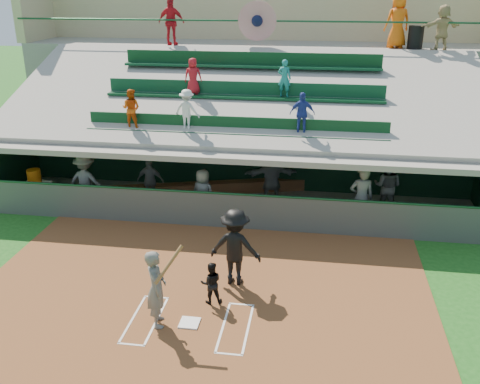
# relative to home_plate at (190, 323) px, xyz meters

# --- Properties ---
(ground) EXTENTS (100.00, 100.00, 0.00)m
(ground) POSITION_rel_home_plate_xyz_m (0.00, 0.00, -0.04)
(ground) COLOR #1A5117
(ground) RESTS_ON ground
(dirt_slab) EXTENTS (11.00, 9.00, 0.02)m
(dirt_slab) POSITION_rel_home_plate_xyz_m (0.00, 0.50, -0.03)
(dirt_slab) COLOR brown
(dirt_slab) RESTS_ON ground
(home_plate) EXTENTS (0.43, 0.43, 0.03)m
(home_plate) POSITION_rel_home_plate_xyz_m (0.00, 0.00, 0.00)
(home_plate) COLOR white
(home_plate) RESTS_ON dirt_slab
(batters_box_chalk) EXTENTS (2.65, 1.85, 0.01)m
(batters_box_chalk) POSITION_rel_home_plate_xyz_m (0.00, 0.00, -0.01)
(batters_box_chalk) COLOR white
(batters_box_chalk) RESTS_ON dirt_slab
(dugout_floor) EXTENTS (16.00, 3.50, 0.04)m
(dugout_floor) POSITION_rel_home_plate_xyz_m (0.00, 6.75, -0.02)
(dugout_floor) COLOR gray
(dugout_floor) RESTS_ON ground
(concourse_slab) EXTENTS (20.00, 3.00, 4.60)m
(concourse_slab) POSITION_rel_home_plate_xyz_m (0.00, 13.50, 2.26)
(concourse_slab) COLOR gray
(concourse_slab) RESTS_ON ground
(grandstand) EXTENTS (20.40, 10.40, 7.80)m
(grandstand) POSITION_rel_home_plate_xyz_m (-0.01, 10.52, 2.22)
(grandstand) COLOR #4C504B
(grandstand) RESTS_ON ground
(batter_at_plate) EXTENTS (0.93, 0.80, 1.95)m
(batter_at_plate) POSITION_rel_home_plate_xyz_m (-0.67, -0.10, 0.88)
(batter_at_plate) COLOR #545651
(batter_at_plate) RESTS_ON dirt_slab
(catcher) EXTENTS (0.59, 0.51, 1.03)m
(catcher) POSITION_rel_home_plate_xyz_m (0.31, 0.90, 0.50)
(catcher) COLOR black
(catcher) RESTS_ON dirt_slab
(home_umpire) EXTENTS (1.33, 0.84, 1.96)m
(home_umpire) POSITION_rel_home_plate_xyz_m (0.72, 1.88, 0.96)
(home_umpire) COLOR black
(home_umpire) RESTS_ON dirt_slab
(dugout_bench) EXTENTS (13.13, 4.26, 0.41)m
(dugout_bench) POSITION_rel_home_plate_xyz_m (0.05, 7.95, 0.21)
(dugout_bench) COLOR brown
(dugout_bench) RESTS_ON dugout_floor
(white_table) EXTENTS (0.96, 0.80, 0.74)m
(white_table) POSITION_rel_home_plate_xyz_m (-6.64, 5.90, 0.37)
(white_table) COLOR white
(white_table) RESTS_ON dugout_floor
(water_cooler) EXTENTS (0.44, 0.44, 0.44)m
(water_cooler) POSITION_rel_home_plate_xyz_m (-6.70, 5.91, 0.97)
(water_cooler) COLOR orange
(water_cooler) RESTS_ON white_table
(dugout_player_a) EXTENTS (1.25, 0.75, 1.89)m
(dugout_player_a) POSITION_rel_home_plate_xyz_m (-4.79, 5.71, 0.95)
(dugout_player_a) COLOR #555752
(dugout_player_a) RESTS_ON dugout_floor
(dugout_player_b) EXTENTS (0.95, 0.44, 1.59)m
(dugout_player_b) POSITION_rel_home_plate_xyz_m (-2.87, 6.47, 0.80)
(dugout_player_b) COLOR #5B5D58
(dugout_player_b) RESTS_ON dugout_floor
(dugout_player_c) EXTENTS (0.90, 0.74, 1.60)m
(dugout_player_c) POSITION_rel_home_plate_xyz_m (-0.89, 5.58, 0.80)
(dugout_player_c) COLOR #5B5E59
(dugout_player_c) RESTS_ON dugout_floor
(dugout_player_d) EXTENTS (1.85, 0.98, 1.90)m
(dugout_player_d) POSITION_rel_home_plate_xyz_m (1.12, 7.09, 0.96)
(dugout_player_d) COLOR #60635E
(dugout_player_d) RESTS_ON dugout_floor
(dugout_player_e) EXTENTS (0.78, 0.57, 1.96)m
(dugout_player_e) POSITION_rel_home_plate_xyz_m (3.95, 5.49, 0.99)
(dugout_player_e) COLOR #575A55
(dugout_player_e) RESTS_ON dugout_floor
(dugout_player_f) EXTENTS (1.08, 0.96, 1.83)m
(dugout_player_f) POSITION_rel_home_plate_xyz_m (4.85, 6.80, 0.92)
(dugout_player_f) COLOR #555853
(dugout_player_f) RESTS_ON dugout_floor
(trash_bin) EXTENTS (0.58, 0.58, 0.86)m
(trash_bin) POSITION_rel_home_plate_xyz_m (6.07, 12.40, 5.00)
(trash_bin) COLOR black
(trash_bin) RESTS_ON concourse_slab
(concourse_staff_a) EXTENTS (1.10, 0.52, 1.83)m
(concourse_staff_a) POSITION_rel_home_plate_xyz_m (-3.49, 12.19, 5.48)
(concourse_staff_a) COLOR red
(concourse_staff_a) RESTS_ON concourse_slab
(concourse_staff_b) EXTENTS (1.14, 0.92, 2.02)m
(concourse_staff_b) POSITION_rel_home_plate_xyz_m (5.37, 12.56, 5.57)
(concourse_staff_b) COLOR #E55C0D
(concourse_staff_b) RESTS_ON concourse_slab
(concourse_staff_c) EXTENTS (1.61, 0.95, 1.65)m
(concourse_staff_c) POSITION_rel_home_plate_xyz_m (6.94, 12.05, 5.39)
(concourse_staff_c) COLOR tan
(concourse_staff_c) RESTS_ON concourse_slab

